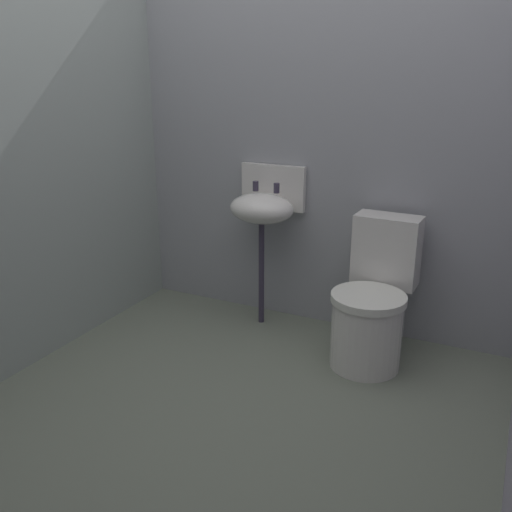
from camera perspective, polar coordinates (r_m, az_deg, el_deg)
ground_plane at (r=2.77m, az=-2.77°, el=-16.48°), size 2.80×2.73×0.08m
wall_back at (r=3.40m, az=7.01°, el=11.40°), size 2.80×0.10×2.26m
wall_left at (r=3.17m, az=-22.75°, el=9.58°), size 0.10×2.53×2.26m
toilet_near_wall at (r=3.11m, az=11.86°, el=-5.01°), size 0.41×0.60×0.78m
sink at (r=3.38m, az=0.78°, el=5.07°), size 0.42×0.35×0.99m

